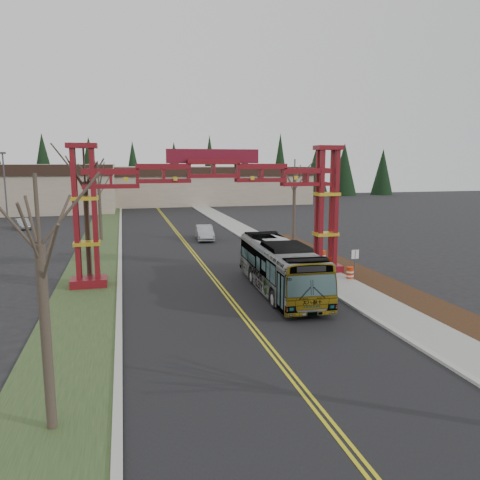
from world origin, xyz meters
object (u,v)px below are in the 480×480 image
object	(u,v)px
transit_bus	(280,267)
silver_sedan	(205,233)
bare_tree_right_far	(295,182)
light_pole_far	(5,182)
retail_building_east	(204,184)
parked_car_far_a	(22,224)
bare_tree_median_far	(99,185)
gateway_arch	(213,190)
barrel_south	(350,274)
bare_tree_median_mid	(85,183)
street_sign	(355,259)
barrel_north	(322,258)
bare_tree_median_near	(40,246)
barrel_mid	(331,264)

from	to	relation	value
transit_bus	silver_sedan	world-z (taller)	transit_bus
bare_tree_right_far	light_pole_far	distance (m)	40.04
silver_sedan	retail_building_east	bearing A→B (deg)	84.36
parked_car_far_a	bare_tree_median_far	distance (m)	15.31
gateway_arch	barrel_south	size ratio (longest dim) A/B	20.07
parked_car_far_a	bare_tree_median_far	world-z (taller)	bare_tree_median_far
gateway_arch	bare_tree_median_mid	xyz separation A→B (m)	(-8.00, 0.99, 0.53)
retail_building_east	street_sign	bearing A→B (deg)	-91.05
bare_tree_median_mid	barrel_north	world-z (taller)	bare_tree_median_mid
silver_sedan	bare_tree_median_near	bearing A→B (deg)	-103.16
light_pole_far	silver_sedan	bearing A→B (deg)	-42.69
silver_sedan	bare_tree_right_far	bearing A→B (deg)	-26.32
silver_sedan	barrel_mid	world-z (taller)	silver_sedan
retail_building_east	bare_tree_right_far	world-z (taller)	bare_tree_right_far
gateway_arch	retail_building_east	bearing A→B (deg)	80.83
street_sign	barrel_south	xyz separation A→B (m)	(-0.08, 0.45, -1.08)
transit_bus	parked_car_far_a	bearing A→B (deg)	124.07
gateway_arch	bare_tree_right_far	xyz separation A→B (m)	(10.00, 11.67, -0.01)
bare_tree_right_far	barrel_mid	world-z (taller)	bare_tree_right_far
parked_car_far_a	barrel_south	xyz separation A→B (m)	(26.12, -31.87, -0.17)
parked_car_far_a	barrel_north	size ratio (longest dim) A/B	3.44
retail_building_east	barrel_south	world-z (taller)	retail_building_east
gateway_arch	retail_building_east	size ratio (longest dim) A/B	0.48
bare_tree_median_far	barrel_mid	xyz separation A→B (m)	(16.64, -18.13, -5.03)
retail_building_east	bare_tree_right_far	xyz separation A→B (m)	(0.00, -50.28, 2.47)
parked_car_far_a	street_sign	distance (m)	41.62
bare_tree_median_near	barrel_mid	distance (m)	24.10
silver_sedan	parked_car_far_a	distance (m)	23.59
bare_tree_median_mid	bare_tree_median_far	world-z (taller)	bare_tree_median_mid
barrel_mid	bare_tree_median_near	bearing A→B (deg)	-134.87
gateway_arch	barrel_north	bearing A→B (deg)	15.87
transit_bus	barrel_north	xyz separation A→B (m)	(5.63, 6.52, -1.02)
transit_bus	light_pole_far	distance (m)	47.94
transit_bus	street_sign	world-z (taller)	transit_bus
light_pole_far	retail_building_east	bearing A→B (deg)	38.70
street_sign	barrel_north	world-z (taller)	street_sign
barrel_south	bare_tree_right_far	bearing A→B (deg)	84.85
parked_car_far_a	bare_tree_median_near	distance (m)	47.09
parked_car_far_a	barrel_north	world-z (taller)	parked_car_far_a
gateway_arch	transit_bus	bearing A→B (deg)	-50.88
parked_car_far_a	bare_tree_right_far	size ratio (longest dim) A/B	0.46
barrel_north	parked_car_far_a	bearing A→B (deg)	134.27
bare_tree_right_far	barrel_north	bearing A→B (deg)	-96.98
gateway_arch	silver_sedan	world-z (taller)	gateway_arch
bare_tree_median_near	bare_tree_right_far	bearing A→B (deg)	57.34
bare_tree_median_mid	light_pole_far	size ratio (longest dim) A/B	0.96
transit_bus	barrel_north	distance (m)	8.68
street_sign	barrel_mid	world-z (taller)	street_sign
retail_building_east	silver_sedan	world-z (taller)	retail_building_east
bare_tree_median_near	barrel_north	size ratio (longest dim) A/B	6.83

